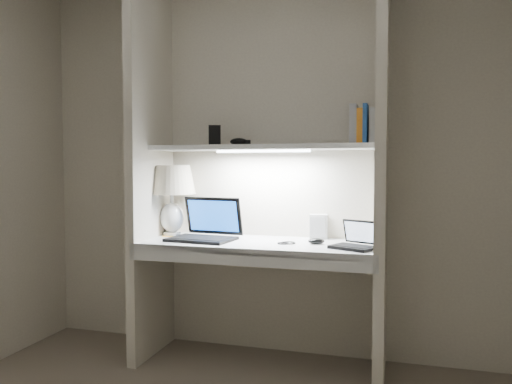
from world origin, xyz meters
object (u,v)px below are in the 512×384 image
(laptop_netbook, at_px, (356,242))
(speaker, at_px, (319,227))
(book_row, at_px, (369,125))
(table_lamp, at_px, (172,188))
(laptop_main, at_px, (206,230))

(laptop_netbook, bearing_deg, speaker, 156.38)
(laptop_netbook, bearing_deg, book_row, 102.77)
(table_lamp, relative_size, book_row, 1.99)
(laptop_main, xyz_separation_m, laptop_netbook, (0.95, -0.09, -0.02))
(laptop_netbook, relative_size, speaker, 1.94)
(laptop_netbook, distance_m, speaker, 0.41)
(laptop_main, height_order, speaker, laptop_main)
(laptop_netbook, bearing_deg, laptop_main, -159.53)
(book_row, bearing_deg, laptop_netbook, -103.09)
(table_lamp, xyz_separation_m, speaker, (0.98, 0.10, -0.24))
(table_lamp, relative_size, laptop_netbook, 1.54)
(table_lamp, xyz_separation_m, book_row, (1.29, 0.00, 0.39))
(table_lamp, height_order, laptop_main, table_lamp)
(laptop_main, bearing_deg, speaker, 24.14)
(laptop_main, bearing_deg, book_row, 13.20)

